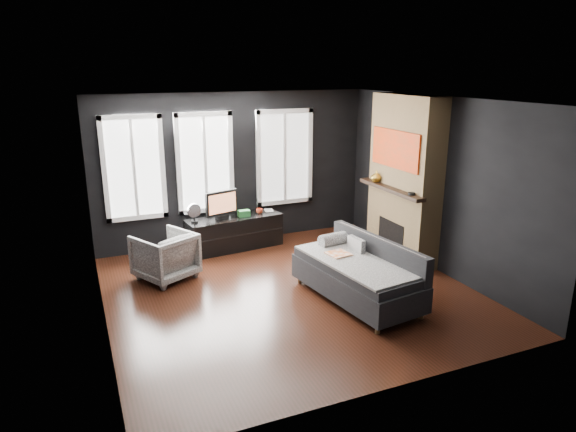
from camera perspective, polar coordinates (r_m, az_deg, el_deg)
name	(u,v)px	position (r m, az deg, el deg)	size (l,w,h in m)	color
floor	(290,292)	(7.45, 0.20, -8.46)	(5.00, 5.00, 0.00)	black
ceiling	(290,100)	(6.78, 0.22, 12.74)	(5.00, 5.00, 0.00)	white
wall_back	(235,169)	(9.29, -5.92, 5.23)	(5.00, 0.02, 2.70)	black
wall_left	(96,223)	(6.46, -20.60, -0.68)	(0.02, 5.00, 2.70)	black
wall_right	(438,185)	(8.28, 16.34, 3.29)	(0.02, 5.00, 2.70)	black
windows	(208,112)	(8.99, -8.83, 11.39)	(4.00, 0.16, 1.76)	white
fireplace	(404,179)	(8.62, 12.81, 4.05)	(0.70, 1.62, 2.70)	#93724C
sofa	(357,271)	(7.13, 7.65, -6.08)	(0.98, 1.97, 0.85)	black
stripe_pillow	(356,249)	(7.41, 7.59, -3.66)	(0.08, 0.34, 0.34)	gray
armchair	(165,254)	(7.99, -13.51, -4.09)	(0.77, 0.72, 0.80)	white
media_console	(234,233)	(9.14, -5.98, -1.84)	(1.68, 0.53, 0.58)	black
monitor	(222,203)	(8.90, -7.40, 1.45)	(0.62, 0.13, 0.56)	black
desk_fan	(194,213)	(8.77, -10.39, 0.36)	(0.24, 0.24, 0.34)	gray
mug	(259,210)	(9.20, -3.19, 0.63)	(0.12, 0.09, 0.12)	red
book	(265,206)	(9.34, -2.63, 1.15)	(0.15, 0.02, 0.20)	#9E9179
storage_box	(244,213)	(9.05, -4.91, 0.30)	(0.20, 0.13, 0.11)	#24672F
mantel_vase	(376,177)	(8.85, 9.78, 4.34)	(0.18, 0.19, 0.18)	gold
mantel_clock	(412,194)	(8.07, 13.57, 2.42)	(0.11, 0.11, 0.04)	black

